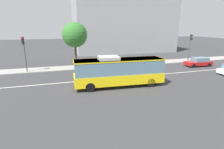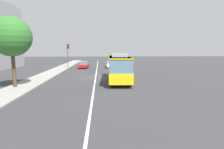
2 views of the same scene
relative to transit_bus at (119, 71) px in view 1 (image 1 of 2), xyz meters
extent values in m
plane|color=#333335|center=(3.06, 3.04, -1.81)|extent=(160.00, 160.00, 0.00)
cube|color=gray|center=(3.06, 10.60, -1.74)|extent=(80.00, 3.10, 0.14)
cube|color=silver|center=(3.06, 3.04, -1.80)|extent=(76.00, 0.16, 0.01)
cube|color=yellow|center=(0.02, 0.00, -0.83)|extent=(10.13, 3.08, 1.10)
cube|color=slate|center=(0.02, 0.00, 0.50)|extent=(9.92, 2.99, 1.58)
cube|color=yellow|center=(0.02, 0.00, 1.23)|extent=(10.03, 3.05, 0.12)
cube|color=#B2B2B2|center=(-1.17, 0.07, 1.47)|extent=(2.30, 1.93, 0.36)
cylinder|color=black|center=(3.48, 0.90, -1.31)|extent=(1.02, 0.36, 1.00)
cylinder|color=black|center=(3.35, -1.30, -1.31)|extent=(1.02, 0.36, 1.00)
cylinder|color=black|center=(-3.31, 1.30, -1.31)|extent=(1.02, 0.36, 1.00)
cylinder|color=black|center=(-3.43, -0.90, -1.31)|extent=(1.02, 0.36, 1.00)
cube|color=#B21919|center=(16.33, 5.93, -1.29)|extent=(4.57, 1.99, 0.60)
cube|color=slate|center=(16.58, 5.92, -0.67)|extent=(2.59, 1.76, 0.64)
cylinder|color=black|center=(14.79, 5.19, -1.49)|extent=(0.65, 0.25, 0.64)
cylinder|color=black|center=(14.86, 6.79, -1.49)|extent=(0.65, 0.25, 0.64)
cylinder|color=black|center=(17.79, 5.06, -1.49)|extent=(0.65, 0.25, 0.64)
cylinder|color=black|center=(17.86, 6.66, -1.49)|extent=(0.65, 0.25, 0.64)
cylinder|color=black|center=(15.71, 0.84, -1.49)|extent=(0.64, 0.23, 0.64)
cylinder|color=#47474C|center=(-10.95, 9.64, 0.79)|extent=(0.16, 0.16, 5.20)
cube|color=black|center=(-10.96, 9.36, 2.84)|extent=(0.33, 0.29, 0.96)
sphere|color=red|center=(-10.97, 9.21, 3.16)|extent=(0.22, 0.22, 0.22)
sphere|color=#2D2D2D|center=(-10.97, 9.21, 2.84)|extent=(0.22, 0.22, 0.22)
sphere|color=#2D2D2D|center=(-10.97, 9.21, 2.52)|extent=(0.22, 0.22, 0.22)
cylinder|color=#47474C|center=(17.19, 9.50, 0.79)|extent=(0.16, 0.16, 5.20)
cube|color=black|center=(17.18, 9.22, 2.84)|extent=(0.34, 0.30, 0.96)
sphere|color=#2D2D2D|center=(17.17, 9.07, 3.16)|extent=(0.22, 0.22, 0.22)
sphere|color=#F9A514|center=(17.17, 9.07, 2.84)|extent=(0.22, 0.22, 0.22)
sphere|color=#2D2D2D|center=(17.17, 9.07, 2.52)|extent=(0.22, 0.22, 0.22)
cylinder|color=#4C3823|center=(-3.63, 11.21, 0.07)|extent=(0.36, 0.36, 3.77)
sphere|color=#2D6B28|center=(-3.63, 11.21, 3.44)|extent=(3.97, 3.97, 3.97)
cube|color=#939399|center=(10.75, 29.14, 4.99)|extent=(25.53, 15.65, 13.60)
cube|color=slate|center=(23.47, 29.02, 0.30)|extent=(0.21, 13.87, 1.50)
cube|color=slate|center=(23.47, 29.02, 3.70)|extent=(0.21, 13.87, 1.50)
cube|color=slate|center=(23.47, 29.02, 7.10)|extent=(0.21, 13.87, 1.50)
cube|color=slate|center=(23.47, 29.02, 10.50)|extent=(0.21, 13.87, 1.50)
camera|label=1|loc=(-6.29, -18.11, 4.80)|focal=28.37mm
camera|label=2|loc=(-22.11, 2.41, 2.13)|focal=28.13mm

